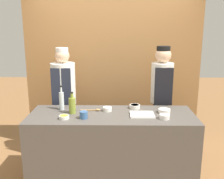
% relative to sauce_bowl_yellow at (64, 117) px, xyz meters
% --- Properties ---
extents(ground_plane, '(14.00, 14.00, 0.00)m').
position_rel_sauce_bowl_yellow_xyz_m(ground_plane, '(0.56, 0.17, -0.93)').
color(ground_plane, olive).
extents(cabinet_wall, '(2.77, 0.18, 2.40)m').
position_rel_sauce_bowl_yellow_xyz_m(cabinet_wall, '(0.56, 1.30, 0.27)').
color(cabinet_wall, olive).
rests_on(cabinet_wall, ground_plane).
extents(counter, '(2.07, 0.75, 0.91)m').
position_rel_sauce_bowl_yellow_xyz_m(counter, '(0.56, 0.17, -0.48)').
color(counter, '#514C47').
rests_on(counter, ground_plane).
extents(sauce_bowl_yellow, '(0.12, 0.12, 0.04)m').
position_rel_sauce_bowl_yellow_xyz_m(sauce_bowl_yellow, '(0.00, 0.00, 0.00)').
color(sauce_bowl_yellow, white).
rests_on(sauce_bowl_yellow, counter).
extents(sauce_bowl_green, '(0.14, 0.14, 0.05)m').
position_rel_sauce_bowl_yellow_xyz_m(sauce_bowl_green, '(0.87, 0.42, 0.01)').
color(sauce_bowl_green, white).
rests_on(sauce_bowl_green, counter).
extents(sauce_bowl_red, '(0.12, 0.12, 0.05)m').
position_rel_sauce_bowl_yellow_xyz_m(sauce_bowl_red, '(1.19, 0.02, 0.01)').
color(sauce_bowl_red, white).
rests_on(sauce_bowl_red, counter).
extents(sauce_bowl_white, '(0.12, 0.12, 0.05)m').
position_rel_sauce_bowl_yellow_xyz_m(sauce_bowl_white, '(0.50, 0.30, 0.01)').
color(sauce_bowl_white, white).
rests_on(sauce_bowl_white, counter).
extents(sauce_bowl_brown, '(0.15, 0.15, 0.05)m').
position_rel_sauce_bowl_yellow_xyz_m(sauce_bowl_brown, '(1.23, 0.24, 0.01)').
color(sauce_bowl_brown, white).
rests_on(sauce_bowl_brown, counter).
extents(cutting_board, '(0.29, 0.24, 0.02)m').
position_rel_sauce_bowl_yellow_xyz_m(cutting_board, '(0.94, 0.13, -0.01)').
color(cutting_board, white).
rests_on(cutting_board, counter).
extents(bottle_oil, '(0.09, 0.09, 0.27)m').
position_rel_sauce_bowl_yellow_xyz_m(bottle_oil, '(0.07, 0.20, 0.08)').
color(bottle_oil, olive).
rests_on(bottle_oil, counter).
extents(bottle_clear, '(0.06, 0.06, 0.32)m').
position_rel_sauce_bowl_yellow_xyz_m(bottle_clear, '(-0.10, 0.35, 0.10)').
color(bottle_clear, silver).
rests_on(bottle_clear, counter).
extents(cup_blue, '(0.10, 0.10, 0.09)m').
position_rel_sauce_bowl_yellow_xyz_m(cup_blue, '(0.23, 0.02, 0.02)').
color(cup_blue, '#386093').
rests_on(cup_blue, counter).
extents(wooden_spoon, '(0.26, 0.05, 0.03)m').
position_rel_sauce_bowl_yellow_xyz_m(wooden_spoon, '(0.32, 0.30, -0.01)').
color(wooden_spoon, '#B2844C').
rests_on(wooden_spoon, counter).
extents(chef_left, '(0.35, 0.35, 1.68)m').
position_rel_sauce_bowl_yellow_xyz_m(chef_left, '(-0.15, 0.80, -0.02)').
color(chef_left, '#28282D').
rests_on(chef_left, ground_plane).
extents(chef_right, '(0.32, 0.32, 1.71)m').
position_rel_sauce_bowl_yellow_xyz_m(chef_right, '(1.28, 0.80, 0.01)').
color(chef_right, '#28282D').
rests_on(chef_right, ground_plane).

